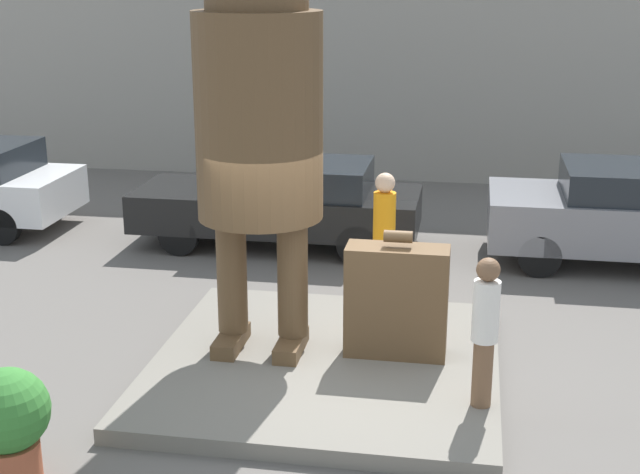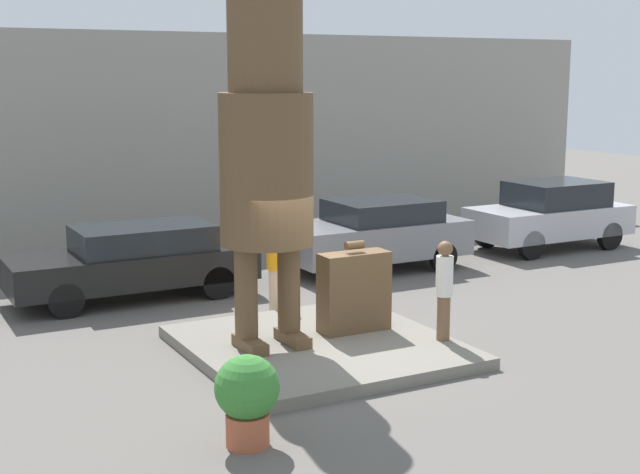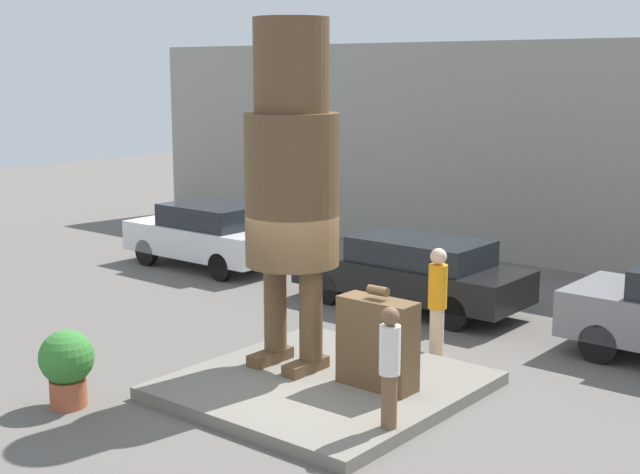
% 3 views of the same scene
% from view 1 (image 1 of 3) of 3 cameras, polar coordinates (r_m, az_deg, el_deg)
% --- Properties ---
extents(ground_plane, '(60.00, 60.00, 0.00)m').
position_cam_1_polar(ground_plane, '(10.25, 0.37, -8.64)').
color(ground_plane, '#605B56').
extents(pedestal, '(3.86, 3.97, 0.18)m').
position_cam_1_polar(pedestal, '(10.21, 0.37, -8.18)').
color(pedestal, slate).
rests_on(pedestal, ground_plane).
extents(building_backdrop, '(28.00, 0.60, 5.26)m').
position_cam_1_polar(building_backdrop, '(19.13, 5.37, 11.51)').
color(building_backdrop, gray).
rests_on(building_backdrop, ground_plane).
extents(statue_figure, '(1.39, 1.39, 5.15)m').
position_cam_1_polar(statue_figure, '(9.68, -3.98, 9.58)').
color(statue_figure, brown).
rests_on(statue_figure, pedestal).
extents(giant_suitcase, '(1.15, 0.45, 1.47)m').
position_cam_1_polar(giant_suitcase, '(10.06, 4.92, -4.08)').
color(giant_suitcase, brown).
rests_on(giant_suitcase, pedestal).
extents(tourist, '(0.27, 0.27, 1.56)m').
position_cam_1_polar(tourist, '(8.94, 10.52, -5.64)').
color(tourist, brown).
rests_on(tourist, pedestal).
extents(parked_car_black, '(4.62, 1.72, 1.41)m').
position_cam_1_polar(parked_car_black, '(14.53, -2.54, 2.33)').
color(parked_car_black, black).
rests_on(parked_car_black, ground_plane).
extents(parked_car_grey, '(4.02, 1.89, 1.54)m').
position_cam_1_polar(parked_car_grey, '(14.40, 18.93, 1.51)').
color(parked_car_grey, gray).
rests_on(parked_car_grey, ground_plane).
extents(planter_pot, '(0.76, 0.76, 1.09)m').
position_cam_1_polar(planter_pot, '(8.43, -19.36, -11.01)').
color(planter_pot, '#AD5638').
rests_on(planter_pot, ground_plane).
extents(worker_hivis, '(0.30, 0.30, 1.79)m').
position_cam_1_polar(worker_hivis, '(12.09, 4.12, 0.36)').
color(worker_hivis, beige).
rests_on(worker_hivis, ground_plane).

